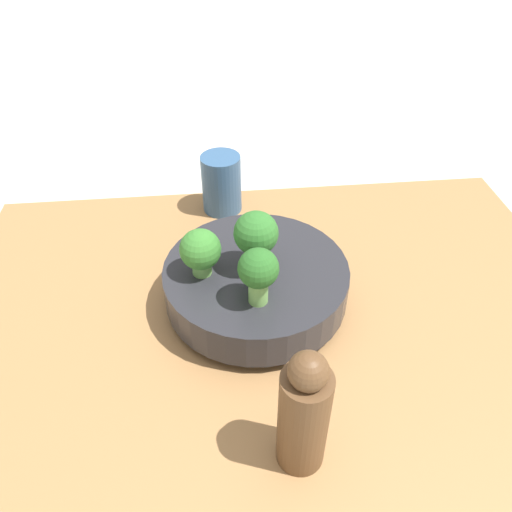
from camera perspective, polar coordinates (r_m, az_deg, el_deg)
ground_plane at (r=0.71m, az=2.04°, el=-9.56°), size 6.00×6.00×0.00m
table at (r=0.69m, az=2.08°, el=-8.23°), size 0.87×0.63×0.05m
bowl at (r=0.67m, az=0.00°, el=-3.08°), size 0.24×0.24×0.06m
broccoli_floret_right at (r=0.62m, az=-6.37°, el=0.60°), size 0.05×0.05×0.06m
broccoli_floret_center at (r=0.61m, az=0.00°, el=2.40°), size 0.06×0.06×0.08m
broccoli_floret_back at (r=0.57m, az=0.27°, el=-1.80°), size 0.05×0.05×0.08m
cup at (r=0.84m, az=-3.97°, el=8.27°), size 0.07×0.07×0.10m
pepper_mill at (r=0.50m, az=5.49°, el=-17.51°), size 0.05×0.05×0.16m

